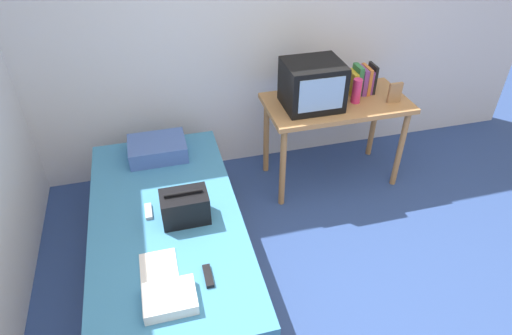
% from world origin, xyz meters
% --- Properties ---
extents(ground_plane, '(8.00, 8.00, 0.00)m').
position_xyz_m(ground_plane, '(0.00, 0.00, 0.00)').
color(ground_plane, '#2D4784').
extents(wall_back, '(5.20, 0.10, 2.60)m').
position_xyz_m(wall_back, '(0.00, 2.00, 1.30)').
color(wall_back, silver).
rests_on(wall_back, ground).
extents(bed, '(1.00, 2.00, 0.49)m').
position_xyz_m(bed, '(-0.99, 0.75, 0.24)').
color(bed, '#B27F4C').
rests_on(bed, ground).
extents(desk, '(1.16, 0.60, 0.77)m').
position_xyz_m(desk, '(0.49, 1.47, 0.67)').
color(desk, '#B27F4C').
rests_on(desk, ground).
extents(tv, '(0.44, 0.39, 0.36)m').
position_xyz_m(tv, '(0.25, 1.45, 0.95)').
color(tv, black).
rests_on(tv, desk).
extents(water_bottle, '(0.07, 0.07, 0.20)m').
position_xyz_m(water_bottle, '(0.62, 1.41, 0.87)').
color(water_bottle, '#E53372').
rests_on(water_bottle, desk).
extents(book_row, '(0.21, 0.17, 0.24)m').
position_xyz_m(book_row, '(0.73, 1.56, 0.88)').
color(book_row, gold).
rests_on(book_row, desk).
extents(picture_frame, '(0.11, 0.02, 0.17)m').
position_xyz_m(picture_frame, '(0.91, 1.34, 0.85)').
color(picture_frame, '#9E754C').
rests_on(picture_frame, desk).
extents(pillow, '(0.43, 0.33, 0.13)m').
position_xyz_m(pillow, '(-0.97, 1.47, 0.56)').
color(pillow, '#4766AD').
rests_on(pillow, bed).
extents(handbag, '(0.30, 0.20, 0.23)m').
position_xyz_m(handbag, '(-0.86, 0.71, 0.59)').
color(handbag, black).
rests_on(handbag, bed).
extents(magazine, '(0.21, 0.29, 0.01)m').
position_xyz_m(magazine, '(-1.07, 0.32, 0.50)').
color(magazine, white).
rests_on(magazine, bed).
extents(remote_dark, '(0.04, 0.16, 0.02)m').
position_xyz_m(remote_dark, '(-0.80, 0.20, 0.50)').
color(remote_dark, black).
rests_on(remote_dark, bed).
extents(remote_silver, '(0.04, 0.14, 0.02)m').
position_xyz_m(remote_silver, '(-1.09, 0.83, 0.50)').
color(remote_silver, '#B7B7BC').
rests_on(remote_silver, bed).
extents(folded_towel, '(0.28, 0.22, 0.07)m').
position_xyz_m(folded_towel, '(-1.03, 0.08, 0.53)').
color(folded_towel, white).
rests_on(folded_towel, bed).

